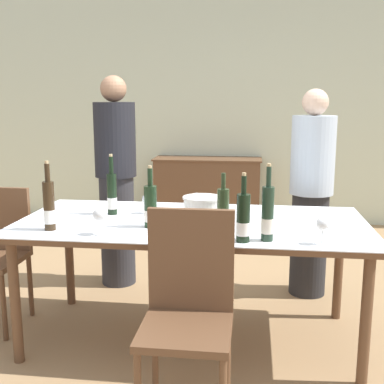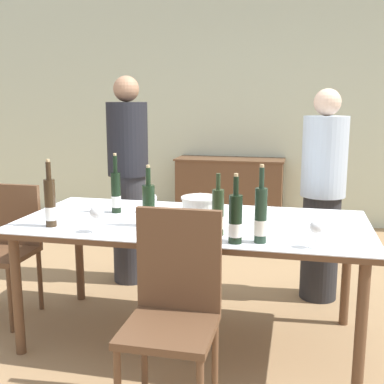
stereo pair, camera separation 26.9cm
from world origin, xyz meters
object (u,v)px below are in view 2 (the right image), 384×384
wine_glass_2 (97,213)px  chair_near_front (174,301)px  dining_table (192,231)px  wine_bottle_3 (261,216)px  wine_bottle_5 (235,220)px  chair_left_end (6,241)px  wine_glass_1 (200,199)px  person_guest_left (323,197)px  wine_bottle_0 (50,203)px  wine_bottle_4 (149,206)px  wine_glass_0 (316,229)px  sideboard_cabinet (230,192)px  wine_glass_3 (151,199)px  wine_bottle_2 (218,213)px  person_host (128,181)px  wine_bottle_1 (116,193)px  ice_bucket (201,210)px

wine_glass_2 → chair_near_front: (0.54, -0.36, -0.32)m
dining_table → wine_bottle_3: size_ratio=5.18×
wine_bottle_5 → chair_left_end: (-1.68, 0.49, -0.37)m
wine_glass_1 → person_guest_left: person_guest_left is taller
wine_bottle_0 → wine_bottle_3: 1.23m
wine_bottle_4 → person_guest_left: size_ratio=0.23×
dining_table → wine_glass_0: 0.85m
sideboard_cabinet → wine_glass_0: (0.90, -3.27, 0.47)m
wine_bottle_5 → wine_glass_3: size_ratio=2.74×
wine_bottle_3 → wine_glass_3: bearing=145.4°
dining_table → wine_bottle_2: 0.39m
wine_bottle_3 → person_guest_left: 1.28m
wine_glass_3 → chair_left_end: size_ratio=0.14×
wine_bottle_2 → wine_glass_1: (-0.21, 0.52, -0.03)m
wine_glass_0 → person_host: 1.94m
wine_bottle_3 → person_guest_left: person_guest_left is taller
wine_bottle_0 → wine_glass_0: (1.50, -0.09, -0.04)m
wine_bottle_2 → chair_left_end: size_ratio=0.37×
sideboard_cabinet → dining_table: bearing=-86.5°
wine_glass_0 → wine_glass_2: size_ratio=0.92×
wine_bottle_3 → chair_left_end: size_ratio=0.45×
wine_glass_3 → sideboard_cabinet: bearing=87.1°
sideboard_cabinet → chair_near_front: 3.61m
dining_table → wine_bottle_3: (0.45, -0.37, 0.20)m
person_host → chair_left_end: bearing=-128.4°
wine_bottle_4 → wine_glass_3: (-0.09, 0.33, -0.03)m
wine_bottle_0 → wine_bottle_1: size_ratio=1.01×
wine_glass_0 → wine_glass_2: bearing=178.5°
ice_bucket → wine_glass_3: 0.46m
wine_bottle_4 → chair_left_end: (-1.14, 0.26, -0.36)m
dining_table → wine_bottle_3: wine_bottle_3 is taller
wine_bottle_0 → person_guest_left: person_guest_left is taller
wine_glass_2 → wine_glass_0: bearing=-1.5°
wine_bottle_1 → person_guest_left: bearing=28.9°
person_host → wine_bottle_2: bearing=-50.9°
wine_bottle_0 → wine_glass_2: wine_bottle_0 is taller
wine_bottle_2 → chair_near_front: size_ratio=0.34×
wine_glass_0 → wine_glass_2: wine_glass_2 is taller
wine_bottle_0 → wine_bottle_1: bearing=59.6°
ice_bucket → wine_bottle_4: wine_bottle_4 is taller
wine_glass_1 → wine_glass_2: wine_glass_2 is taller
ice_bucket → wine_glass_3: (-0.38, 0.25, -0.00)m
chair_near_front → wine_glass_1: bearing=94.5°
person_host → wine_glass_0: bearing=-41.3°
wine_bottle_0 → wine_bottle_4: (0.56, 0.13, -0.02)m
sideboard_cabinet → ice_bucket: ice_bucket is taller
wine_bottle_2 → person_guest_left: size_ratio=0.22×
wine_bottle_1 → chair_near_front: 1.09m
wine_bottle_2 → chair_left_end: 1.65m
dining_table → wine_glass_3: (-0.31, 0.15, 0.15)m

